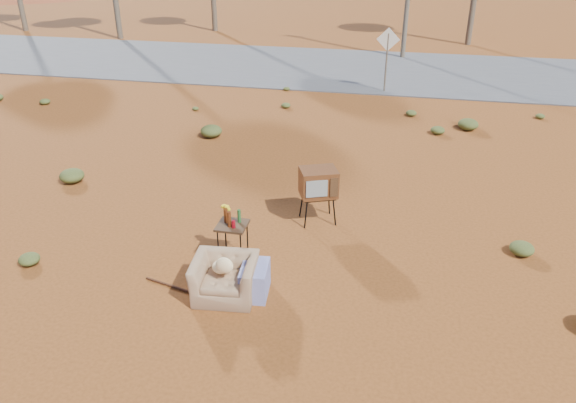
# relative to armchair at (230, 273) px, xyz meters

# --- Properties ---
(ground) EXTENTS (140.00, 140.00, 0.00)m
(ground) POSITION_rel_armchair_xyz_m (0.33, 0.44, -0.41)
(ground) COLOR brown
(ground) RESTS_ON ground
(highway) EXTENTS (140.00, 7.00, 0.04)m
(highway) POSITION_rel_armchair_xyz_m (0.33, 15.44, -0.39)
(highway) COLOR #565659
(highway) RESTS_ON ground
(armchair) EXTENTS (1.24, 0.86, 0.88)m
(armchair) POSITION_rel_armchair_xyz_m (0.00, 0.00, 0.00)
(armchair) COLOR #987353
(armchair) RESTS_ON ground
(tv_unit) EXTENTS (0.86, 0.77, 1.13)m
(tv_unit) POSITION_rel_armchair_xyz_m (0.99, 2.74, 0.43)
(tv_unit) COLOR black
(tv_unit) RESTS_ON ground
(side_table) EXTENTS (0.52, 0.52, 1.03)m
(side_table) POSITION_rel_armchair_xyz_m (-0.29, 1.02, 0.35)
(side_table) COLOR #3D2916
(side_table) RESTS_ON ground
(rusty_bar) EXTENTS (1.55, 0.45, 0.04)m
(rusty_bar) POSITION_rel_armchair_xyz_m (-0.77, -0.07, -0.39)
(rusty_bar) COLOR #492613
(rusty_bar) RESTS_ON ground
(road_sign) EXTENTS (0.78, 0.06, 2.19)m
(road_sign) POSITION_rel_armchair_xyz_m (1.83, 12.44, 1.09)
(road_sign) COLOR brown
(road_sign) RESTS_ON ground
(scrub_patch) EXTENTS (17.49, 8.07, 0.33)m
(scrub_patch) POSITION_rel_armchair_xyz_m (-0.50, 4.85, -0.27)
(scrub_patch) COLOR #4E5927
(scrub_patch) RESTS_ON ground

